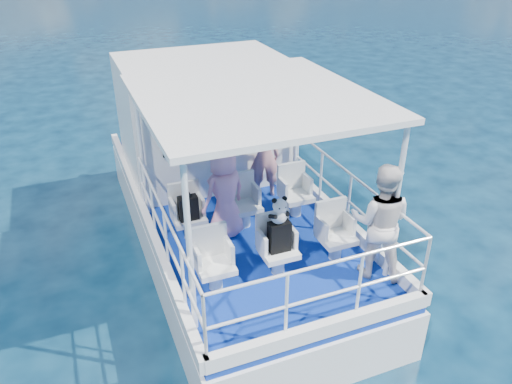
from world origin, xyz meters
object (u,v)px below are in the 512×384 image
passenger_port_fwd (225,193)px  backpack_center (279,237)px  passenger_stbd_aft (380,221)px  panda (279,210)px

passenger_port_fwd → backpack_center: 1.24m
passenger_port_fwd → passenger_stbd_aft: 2.30m
passenger_port_fwd → panda: 1.25m
passenger_port_fwd → backpack_center: passenger_port_fwd is taller
backpack_center → passenger_stbd_aft: bearing=-21.1°
passenger_stbd_aft → panda: passenger_stbd_aft is taller
passenger_stbd_aft → backpack_center: bearing=17.1°
passenger_port_fwd → passenger_stbd_aft: (1.60, -1.65, 0.09)m
passenger_port_fwd → backpack_center: (0.37, -1.17, -0.14)m
backpack_center → panda: 0.41m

